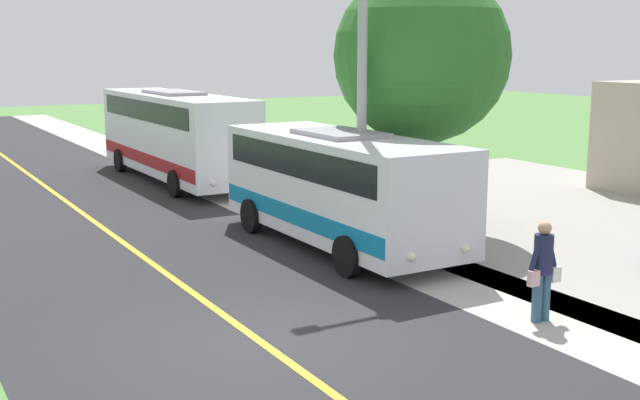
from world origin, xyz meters
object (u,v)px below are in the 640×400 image
at_px(shuttle_bus_front, 340,183).
at_px(pedestrian_with_bags, 543,267).
at_px(street_light_pole, 358,48).
at_px(tree_curbside, 422,56).
at_px(transit_bus_rear, 175,132).

height_order(shuttle_bus_front, pedestrian_with_bags, shuttle_bus_front).
bearing_deg(street_light_pole, tree_curbside, -161.03).
bearing_deg(tree_curbside, pedestrian_with_bags, 69.93).
distance_m(transit_bus_rear, pedestrian_with_bags, 18.07).
bearing_deg(transit_bus_rear, street_light_pole, 91.94).
xyz_separation_m(transit_bus_rear, tree_curbside, (-2.91, 10.93, 2.81)).
relative_size(pedestrian_with_bags, tree_curbside, 0.26).
xyz_separation_m(pedestrian_with_bags, street_light_pole, (-0.09, -6.25, 3.83)).
bearing_deg(street_light_pole, pedestrian_with_bags, 89.21).
bearing_deg(pedestrian_with_bags, tree_curbside, -110.07).
distance_m(shuttle_bus_front, street_light_pole, 3.28).
distance_m(pedestrian_with_bags, street_light_pole, 7.33).
distance_m(shuttle_bus_front, transit_bus_rear, 11.51).
relative_size(street_light_pole, tree_curbside, 1.27).
bearing_deg(street_light_pole, shuttle_bus_front, -41.91).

